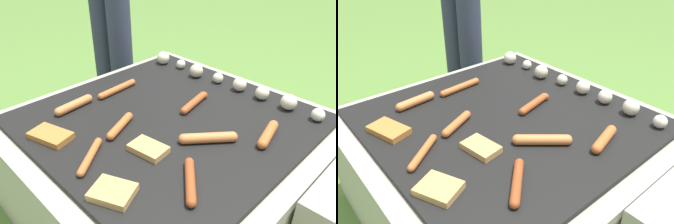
# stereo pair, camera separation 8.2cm
# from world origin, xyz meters

# --- Properties ---
(ground_plane) EXTENTS (14.00, 14.00, 0.00)m
(ground_plane) POSITION_xyz_m (0.00, 0.00, 0.00)
(ground_plane) COLOR #567F38
(grill) EXTENTS (0.98, 0.98, 0.42)m
(grill) POSITION_xyz_m (0.00, 0.00, 0.21)
(grill) COLOR #9E998E
(grill) RESTS_ON ground_plane
(sausage_front_center) EXTENTS (0.06, 0.17, 0.03)m
(sausage_front_center) POSITION_xyz_m (0.01, 0.12, 0.43)
(sausage_front_center) COLOR #A34C23
(sausage_front_center) RESTS_ON grill
(sausage_mid_right) EXTENTS (0.04, 0.19, 0.03)m
(sausage_mid_right) POSITION_xyz_m (-0.28, -0.00, 0.43)
(sausage_mid_right) COLOR #B7602D
(sausage_mid_right) RESTS_ON grill
(sausage_back_right) EXTENTS (0.13, 0.13, 0.03)m
(sausage_back_right) POSITION_xyz_m (0.28, -0.20, 0.43)
(sausage_back_right) COLOR #93421E
(sausage_back_right) RESTS_ON grill
(sausage_back_center) EXTENTS (0.08, 0.14, 0.03)m
(sausage_back_center) POSITION_xyz_m (-0.06, -0.16, 0.43)
(sausage_back_center) COLOR #B7602D
(sausage_back_center) RESTS_ON grill
(sausage_front_right) EXTENTS (0.11, 0.14, 0.02)m
(sausage_front_right) POSITION_xyz_m (0.01, -0.32, 0.43)
(sausage_front_right) COLOR #B7602D
(sausage_front_right) RESTS_ON grill
(sausage_front_left) EXTENTS (0.06, 0.15, 0.03)m
(sausage_front_left) POSITION_xyz_m (0.31, 0.13, 0.44)
(sausage_front_left) COLOR #B7602D
(sausage_front_left) RESTS_ON grill
(sausage_mid_left) EXTENTS (0.04, 0.16, 0.03)m
(sausage_mid_left) POSITION_xyz_m (-0.28, -0.20, 0.44)
(sausage_mid_left) COLOR #C6753D
(sausage_mid_left) RESTS_ON grill
(sausage_back_left) EXTENTS (0.13, 0.15, 0.03)m
(sausage_back_left) POSITION_xyz_m (0.19, -0.02, 0.44)
(sausage_back_left) COLOR #C6753D
(sausage_back_left) RESTS_ON grill
(bread_slice_left) EXTENTS (0.12, 0.09, 0.02)m
(bread_slice_left) POSITION_xyz_m (0.10, -0.18, 0.43)
(bread_slice_left) COLOR tan
(bread_slice_left) RESTS_ON grill
(bread_slice_center) EXTENTS (0.13, 0.12, 0.02)m
(bread_slice_center) POSITION_xyz_m (0.17, -0.36, 0.43)
(bread_slice_center) COLOR tan
(bread_slice_center) RESTS_ON grill
(bread_slice_right) EXTENTS (0.15, 0.11, 0.02)m
(bread_slice_right) POSITION_xyz_m (-0.17, -0.35, 0.43)
(bread_slice_right) COLOR #B27033
(bread_slice_right) RESTS_ON grill
(mushroom_row) EXTENTS (0.78, 0.08, 0.06)m
(mushroom_row) POSITION_xyz_m (-0.00, 0.34, 0.45)
(mushroom_row) COLOR beige
(mushroom_row) RESTS_ON grill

